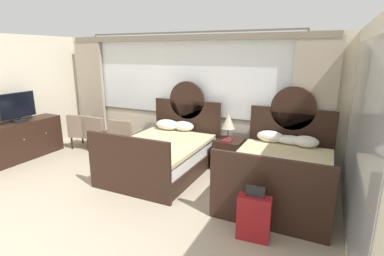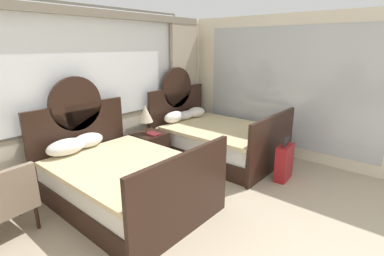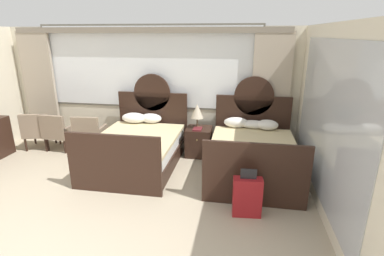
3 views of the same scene
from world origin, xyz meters
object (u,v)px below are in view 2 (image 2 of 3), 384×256
nightstand_between_beds (150,149)px  suitcase_on_floor (284,162)px  armchair_by_window_left (5,199)px  bed_near_window (122,179)px  table_lamp_on_nightstand (145,114)px  book_on_nightstand (153,134)px  bed_near_mirror (216,139)px

nightstand_between_beds → suitcase_on_floor: bearing=-64.2°
nightstand_between_beds → armchair_by_window_left: armchair_by_window_left is taller
bed_near_window → table_lamp_on_nightstand: bed_near_window is taller
armchair_by_window_left → table_lamp_on_nightstand: bearing=6.8°
book_on_nightstand → table_lamp_on_nightstand: bearing=102.0°
nightstand_between_beds → suitcase_on_floor: (1.02, -2.11, -0.01)m
bed_near_mirror → book_on_nightstand: size_ratio=8.68×
bed_near_window → nightstand_between_beds: (1.13, 0.69, -0.06)m
bed_near_mirror → suitcase_on_floor: bearing=-94.0°
suitcase_on_floor → armchair_by_window_left: bearing=151.5°
table_lamp_on_nightstand → armchair_by_window_left: table_lamp_on_nightstand is taller
table_lamp_on_nightstand → armchair_by_window_left: size_ratio=0.61×
book_on_nightstand → bed_near_window: bearing=-152.6°
bed_near_mirror → book_on_nightstand: (-1.14, 0.58, 0.26)m
nightstand_between_beds → book_on_nightstand: 0.34m
book_on_nightstand → armchair_by_window_left: bearing=-176.6°
bed_near_mirror → suitcase_on_floor: bed_near_mirror is taller
bed_near_window → nightstand_between_beds: bed_near_window is taller
nightstand_between_beds → table_lamp_on_nightstand: 0.67m
nightstand_between_beds → armchair_by_window_left: 2.43m
bed_near_mirror → table_lamp_on_nightstand: size_ratio=4.33×
table_lamp_on_nightstand → bed_near_mirror: bearing=-31.5°
table_lamp_on_nightstand → suitcase_on_floor: bearing=-63.6°
bed_near_window → table_lamp_on_nightstand: bearing=33.5°
bed_near_mirror → book_on_nightstand: bearing=153.2°
book_on_nightstand → suitcase_on_floor: 2.28m
nightstand_between_beds → bed_near_mirror: bearing=-31.2°
table_lamp_on_nightstand → book_on_nightstand: bearing=-78.0°
nightstand_between_beds → bed_near_window: bearing=-148.8°
bed_near_window → armchair_by_window_left: 1.36m
bed_near_window → suitcase_on_floor: size_ratio=3.05×
table_lamp_on_nightstand → armchair_by_window_left: 2.45m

